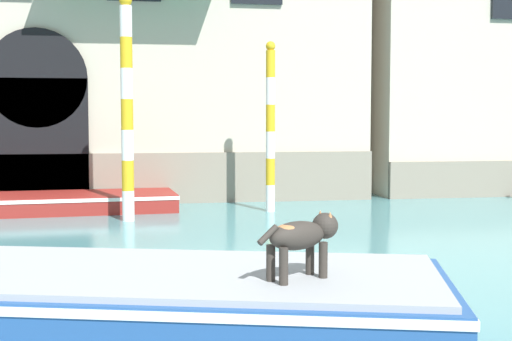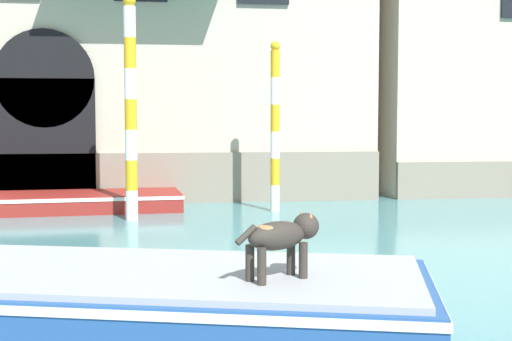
{
  "view_description": "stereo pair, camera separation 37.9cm",
  "coord_description": "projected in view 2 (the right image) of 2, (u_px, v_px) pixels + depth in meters",
  "views": [
    {
      "loc": [
        3.64,
        -1.04,
        2.15
      ],
      "look_at": [
        5.76,
        11.41,
        1.2
      ],
      "focal_mm": 50.0,
      "sensor_mm": 36.0,
      "label": 1
    },
    {
      "loc": [
        4.02,
        -1.1,
        2.15
      ],
      "look_at": [
        5.76,
        11.41,
        1.2
      ],
      "focal_mm": 50.0,
      "sensor_mm": 36.0,
      "label": 2
    }
  ],
  "objects": [
    {
      "name": "mooring_pole_2",
      "position": [
        275.0,
        126.0,
        16.09
      ],
      "size": [
        0.22,
        0.22,
        3.85
      ],
      "color": "white",
      "rests_on": "ground_plane"
    },
    {
      "name": "boat_foreground",
      "position": [
        76.0,
        298.0,
        7.06
      ],
      "size": [
        7.35,
        4.19,
        0.67
      ],
      "rotation": [
        0.0,
        0.0,
        -0.28
      ],
      "color": "#234C8C",
      "rests_on": "ground_plane"
    },
    {
      "name": "mooring_pole_0",
      "position": [
        131.0,
        108.0,
        14.67
      ],
      "size": [
        0.26,
        0.26,
        4.65
      ],
      "color": "white",
      "rests_on": "ground_plane"
    },
    {
      "name": "dog_on_deck",
      "position": [
        283.0,
        236.0,
        6.51
      ],
      "size": [
        0.84,
        0.54,
        0.61
      ],
      "rotation": [
        0.0,
        0.0,
        0.47
      ],
      "color": "#332D28",
      "rests_on": "boat_foreground"
    },
    {
      "name": "boat_moored_near_palazzo",
      "position": [
        27.0,
        202.0,
        16.15
      ],
      "size": [
        7.07,
        2.42,
        0.41
      ],
      "rotation": [
        0.0,
        0.0,
        0.08
      ],
      "color": "maroon",
      "rests_on": "ground_plane"
    }
  ]
}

